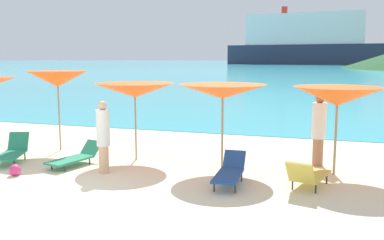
% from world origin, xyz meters
% --- Properties ---
extents(ground_plane, '(50.00, 100.00, 0.30)m').
position_xyz_m(ground_plane, '(0.00, 10.00, -0.15)').
color(ground_plane, beige).
extents(ocean_water, '(650.00, 440.00, 0.02)m').
position_xyz_m(ocean_water, '(0.00, 228.09, 0.01)').
color(ocean_water, '#38B7CC').
rests_on(ocean_water, ground_plane).
extents(umbrella_2, '(1.83, 1.83, 2.41)m').
position_xyz_m(umbrella_2, '(-2.51, 3.97, 2.17)').
color(umbrella_2, '#9E7F59').
rests_on(umbrella_2, ground_plane).
extents(umbrella_3, '(2.32, 2.32, 2.12)m').
position_xyz_m(umbrella_3, '(0.24, 3.55, 1.92)').
color(umbrella_3, '#9E7F59').
rests_on(umbrella_3, ground_plane).
extents(umbrella_4, '(2.31, 2.31, 2.15)m').
position_xyz_m(umbrella_4, '(2.75, 3.32, 1.96)').
color(umbrella_4, '#9E7F59').
rests_on(umbrella_4, ground_plane).
extents(umbrella_5, '(2.22, 2.22, 2.12)m').
position_xyz_m(umbrella_5, '(5.46, 3.60, 1.89)').
color(umbrella_5, '#9E7F59').
rests_on(umbrella_5, ground_plane).
extents(lounge_chair_1, '(1.10, 1.64, 0.71)m').
position_xyz_m(lounge_chair_1, '(-2.84, 2.27, 0.29)').
color(lounge_chair_1, '#268C66').
rests_on(lounge_chair_1, ground_plane).
extents(lounge_chair_2, '(0.86, 1.66, 0.55)m').
position_xyz_m(lounge_chair_2, '(-0.99, 2.46, 0.23)').
color(lounge_chair_2, '#268C66').
rests_on(lounge_chair_2, ground_plane).
extents(lounge_chair_4, '(0.59, 1.65, 0.62)m').
position_xyz_m(lounge_chair_4, '(3.24, 2.05, 0.29)').
color(lounge_chair_4, '#1E478C').
rests_on(lounge_chair_4, ground_plane).
extents(lounge_chair_5, '(0.94, 1.56, 0.71)m').
position_xyz_m(lounge_chair_5, '(4.91, 2.25, 0.30)').
color(lounge_chair_5, '#D8BF4C').
rests_on(lounge_chair_5, ground_plane).
extents(beachgoer_0, '(0.32, 0.32, 1.78)m').
position_xyz_m(beachgoer_0, '(0.10, 2.01, 0.95)').
color(beachgoer_0, '#DBAA84').
rests_on(beachgoer_0, ground_plane).
extents(beachgoer_1, '(0.36, 0.36, 1.88)m').
position_xyz_m(beachgoer_1, '(5.06, 4.41, 0.99)').
color(beachgoer_1, '#A3704C').
rests_on(beachgoer_1, ground_plane).
extents(beach_ball, '(0.28, 0.28, 0.28)m').
position_xyz_m(beach_ball, '(-1.81, 1.15, 0.14)').
color(beach_ball, '#D83372').
rests_on(beach_ball, ground_plane).
extents(cruise_ship, '(64.93, 16.28, 24.28)m').
position_xyz_m(cruise_ship, '(-6.07, 180.12, 9.42)').
color(cruise_ship, '#262D47').
rests_on(cruise_ship, ocean_water).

